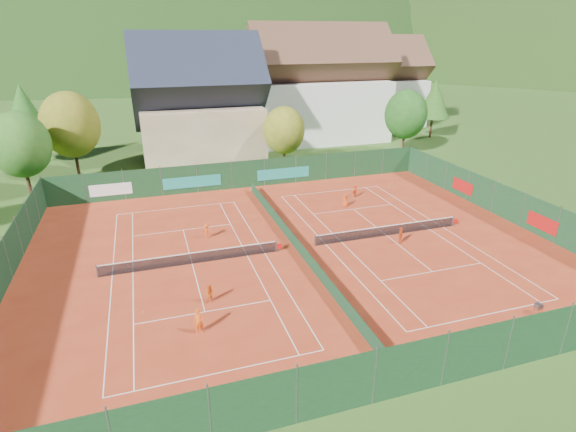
# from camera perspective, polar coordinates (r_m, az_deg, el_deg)

# --- Properties ---
(ground) EXTENTS (600.00, 600.00, 0.00)m
(ground) POSITION_cam_1_polar(r_m,az_deg,el_deg) (35.09, 1.01, -4.23)
(ground) COLOR #2A4E18
(ground) RESTS_ON ground
(clay_pad) EXTENTS (40.00, 32.00, 0.01)m
(clay_pad) POSITION_cam_1_polar(r_m,az_deg,el_deg) (35.08, 1.01, -4.19)
(clay_pad) COLOR #A93118
(clay_pad) RESTS_ON ground
(court_markings_left) EXTENTS (11.03, 23.83, 0.00)m
(court_markings_left) POSITION_cam_1_polar(r_m,az_deg,el_deg) (33.61, -12.07, -5.96)
(court_markings_left) COLOR white
(court_markings_left) RESTS_ON ground
(court_markings_right) EXTENTS (11.03, 23.83, 0.00)m
(court_markings_right) POSITION_cam_1_polar(r_m,az_deg,el_deg) (38.19, 12.45, -2.44)
(court_markings_right) COLOR white
(court_markings_right) RESTS_ON ground
(tennis_net_left) EXTENTS (13.30, 0.10, 1.02)m
(tennis_net_left) POSITION_cam_1_polar(r_m,az_deg,el_deg) (33.39, -11.88, -5.18)
(tennis_net_left) COLOR #59595B
(tennis_net_left) RESTS_ON ground
(tennis_net_right) EXTENTS (13.30, 0.10, 1.02)m
(tennis_net_right) POSITION_cam_1_polar(r_m,az_deg,el_deg) (38.07, 12.71, -1.73)
(tennis_net_right) COLOR #59595B
(tennis_net_right) RESTS_ON ground
(court_divider) EXTENTS (0.03, 28.80, 1.00)m
(court_divider) POSITION_cam_1_polar(r_m,az_deg,el_deg) (34.86, 1.02, -3.46)
(court_divider) COLOR #143720
(court_divider) RESTS_ON ground
(fence_north) EXTENTS (40.00, 0.10, 3.00)m
(fence_north) POSITION_cam_1_polar(r_m,az_deg,el_deg) (48.82, -5.61, 5.25)
(fence_north) COLOR #13361A
(fence_north) RESTS_ON ground
(fence_south) EXTENTS (40.00, 0.04, 3.00)m
(fence_south) POSITION_cam_1_polar(r_m,az_deg,el_deg) (22.17, 15.30, -18.18)
(fence_south) COLOR #123319
(fence_south) RESTS_ON ground
(fence_west) EXTENTS (0.04, 32.00, 3.00)m
(fence_west) POSITION_cam_1_polar(r_m,az_deg,el_deg) (34.27, -32.68, -5.88)
(fence_west) COLOR #13361E
(fence_west) RESTS_ON ground
(fence_east) EXTENTS (0.09, 32.00, 3.00)m
(fence_east) POSITION_cam_1_polar(r_m,az_deg,el_deg) (44.73, 26.02, 1.48)
(fence_east) COLOR #163D20
(fence_east) RESTS_ON ground
(chalet) EXTENTS (16.20, 12.00, 16.00)m
(chalet) POSITION_cam_1_polar(r_m,az_deg,el_deg) (60.81, -11.21, 13.28)
(chalet) COLOR #CDB591
(chalet) RESTS_ON ground
(hotel_block_a) EXTENTS (21.60, 11.00, 17.25)m
(hotel_block_a) POSITION_cam_1_polar(r_m,az_deg,el_deg) (71.24, 3.94, 15.50)
(hotel_block_a) COLOR silver
(hotel_block_a) RESTS_ON ground
(hotel_block_b) EXTENTS (17.28, 10.00, 15.50)m
(hotel_block_b) POSITION_cam_1_polar(r_m,az_deg,el_deg) (84.47, 11.03, 15.68)
(hotel_block_b) COLOR silver
(hotel_block_b) RESTS_ON ground
(tree_west_front) EXTENTS (5.72, 5.72, 8.69)m
(tree_west_front) POSITION_cam_1_polar(r_m,az_deg,el_deg) (52.07, -30.89, 7.77)
(tree_west_front) COLOR #452818
(tree_west_front) RESTS_ON ground
(tree_west_mid) EXTENTS (6.44, 6.44, 9.78)m
(tree_west_mid) POSITION_cam_1_polar(r_m,az_deg,el_deg) (57.03, -25.93, 10.38)
(tree_west_mid) COLOR #402517
(tree_west_mid) RESTS_ON ground
(tree_west_back) EXTENTS (5.60, 5.60, 10.00)m
(tree_west_back) POSITION_cam_1_polar(r_m,az_deg,el_deg) (65.75, -30.50, 11.46)
(tree_west_back) COLOR #402C17
(tree_west_back) RESTS_ON ground
(tree_center) EXTENTS (5.01, 5.01, 7.60)m
(tree_center) POSITION_cam_1_polar(r_m,az_deg,el_deg) (55.28, -0.50, 10.83)
(tree_center) COLOR #483319
(tree_center) RESTS_ON ground
(tree_east_front) EXTENTS (5.72, 5.72, 8.69)m
(tree_east_front) POSITION_cam_1_polar(r_m,az_deg,el_deg) (64.53, 14.74, 12.37)
(tree_east_front) COLOR #492B1A
(tree_east_front) RESTS_ON ground
(tree_east_mid) EXTENTS (5.04, 5.04, 9.00)m
(tree_east_mid) POSITION_cam_1_polar(r_m,az_deg,el_deg) (76.55, 18.10, 13.97)
(tree_east_mid) COLOR #4A2D1A
(tree_east_mid) RESTS_ON ground
(tree_east_back) EXTENTS (7.15, 7.15, 10.86)m
(tree_east_back) POSITION_cam_1_polar(r_m,az_deg,el_deg) (79.08, 9.81, 15.43)
(tree_east_back) COLOR #482C19
(tree_east_back) RESTS_ON ground
(mountain_backdrop) EXTENTS (820.00, 530.00, 242.00)m
(mountain_backdrop) POSITION_cam_1_polar(r_m,az_deg,el_deg) (271.70, -9.54, 10.12)
(mountain_backdrop) COLOR black
(mountain_backdrop) RESTS_ON ground
(ball_hopper) EXTENTS (0.34, 0.34, 0.80)m
(ball_hopper) POSITION_cam_1_polar(r_m,az_deg,el_deg) (31.02, 29.20, -9.93)
(ball_hopper) COLOR slate
(ball_hopper) RESTS_ON ground
(loose_ball_0) EXTENTS (0.07, 0.07, 0.07)m
(loose_ball_0) POSITION_cam_1_polar(r_m,az_deg,el_deg) (28.96, -17.97, -11.52)
(loose_ball_0) COLOR #CCD833
(loose_ball_0) RESTS_ON ground
(loose_ball_1) EXTENTS (0.07, 0.07, 0.07)m
(loose_ball_1) POSITION_cam_1_polar(r_m,az_deg,el_deg) (28.44, 12.61, -11.56)
(loose_ball_1) COLOR #CCD833
(loose_ball_1) RESTS_ON ground
(loose_ball_2) EXTENTS (0.07, 0.07, 0.07)m
(loose_ball_2) POSITION_cam_1_polar(r_m,az_deg,el_deg) (39.81, 0.46, -0.82)
(loose_ball_2) COLOR #CCD833
(loose_ball_2) RESTS_ON ground
(loose_ball_3) EXTENTS (0.07, 0.07, 0.07)m
(loose_ball_3) POSITION_cam_1_polar(r_m,az_deg,el_deg) (41.30, -4.27, -0.01)
(loose_ball_3) COLOR #CCD833
(loose_ball_3) RESTS_ON ground
(player_left_near) EXTENTS (0.59, 0.40, 1.55)m
(player_left_near) POSITION_cam_1_polar(r_m,az_deg,el_deg) (25.99, -11.27, -13.03)
(player_left_near) COLOR #EE5815
(player_left_near) RESTS_ON ground
(player_left_mid) EXTENTS (0.64, 0.51, 1.26)m
(player_left_mid) POSITION_cam_1_polar(r_m,az_deg,el_deg) (28.56, -9.84, -9.75)
(player_left_mid) COLOR #D95413
(player_left_mid) RESTS_ON ground
(player_left_far) EXTENTS (0.94, 0.84, 1.27)m
(player_left_far) POSITION_cam_1_polar(r_m,az_deg,el_deg) (37.21, -10.28, -1.89)
(player_left_far) COLOR #DB4A13
(player_left_far) RESTS_ON ground
(player_right_near) EXTENTS (0.67, 0.88, 1.39)m
(player_right_near) POSITION_cam_1_polar(r_m,az_deg,el_deg) (36.76, 14.11, -2.42)
(player_right_near) COLOR #DC4613
(player_right_near) RESTS_ON ground
(player_right_far_a) EXTENTS (0.67, 0.49, 1.26)m
(player_right_far_a) POSITION_cam_1_polar(r_m,az_deg,el_deg) (43.68, 7.26, 1.97)
(player_right_far_a) COLOR #E34914
(player_right_far_a) RESTS_ON ground
(player_right_far_b) EXTENTS (1.15, 1.10, 1.30)m
(player_right_far_b) POSITION_cam_1_polar(r_m,az_deg,el_deg) (46.40, 8.50, 3.15)
(player_right_far_b) COLOR #F95416
(player_right_far_b) RESTS_ON ground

